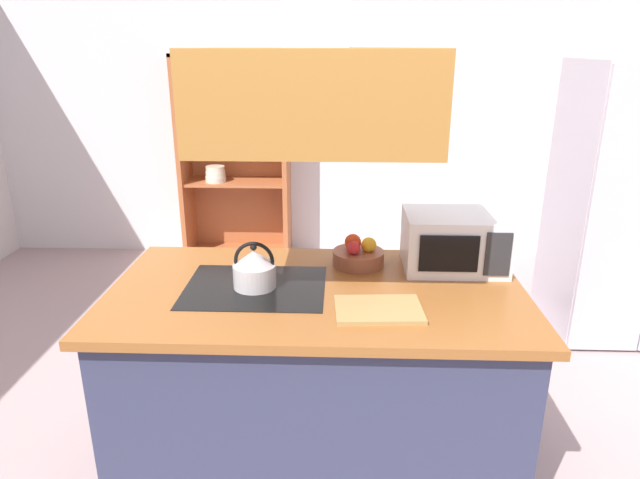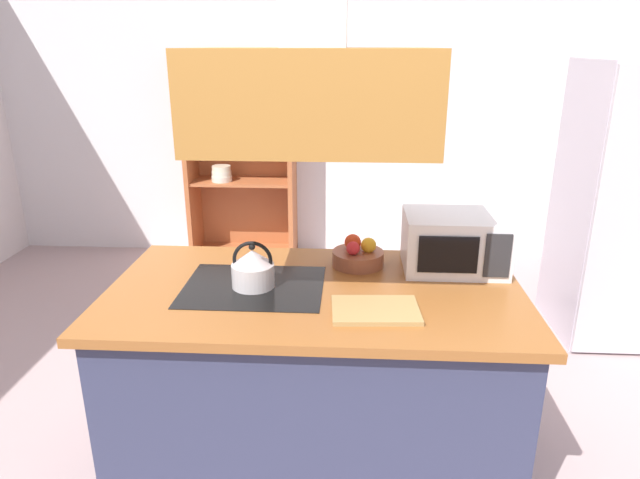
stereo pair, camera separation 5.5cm
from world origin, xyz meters
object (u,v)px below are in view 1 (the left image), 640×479
Objects in this scene: refrigerator at (634,203)px; fruit_bowl at (358,255)px; cutting_board at (379,309)px; dish_cabinet at (236,172)px; kettle at (254,269)px; microwave at (454,241)px.

refrigerator is 2.17m from fruit_bowl.
dish_cabinet is at bearing 110.61° from cutting_board.
microwave reaches higher than kettle.
refrigerator reaches higher than fruit_bowl.
kettle is 0.85× the size of fruit_bowl.
refrigerator is 5.33× the size of cutting_board.
cutting_board is 0.74× the size of microwave.
fruit_bowl is (-0.44, 0.01, -0.08)m from microwave.
fruit_bowl is at bearing 97.75° from cutting_board.
fruit_bowl is (-1.84, -1.15, 0.04)m from refrigerator.
refrigerator is 8.82× the size of kettle.
dish_cabinet is 2.77m from kettle.
cutting_board is 1.40× the size of fruit_bowl.
dish_cabinet is 3.97× the size of microwave.
microwave is 0.45m from fruit_bowl.
kettle is (0.58, -2.70, 0.18)m from dish_cabinet.
microwave reaches higher than fruit_bowl.
dish_cabinet reaches higher than fruit_bowl.
dish_cabinet is 2.85m from microwave.
kettle is 0.53m from fruit_bowl.
dish_cabinet is at bearing 156.09° from refrigerator.
cutting_board is at bearing -22.34° from kettle.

